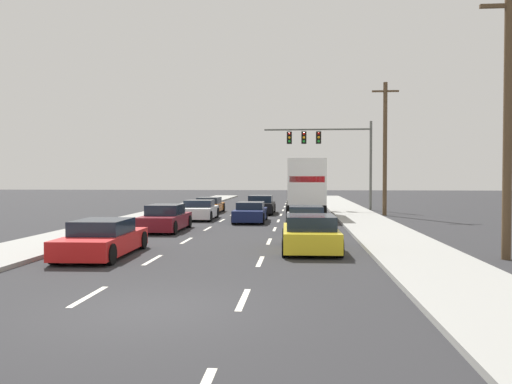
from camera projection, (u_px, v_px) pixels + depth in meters
ground_plane at (255, 216)px, 35.07m from camera, size 140.00×140.00×0.00m
sidewalk_right at (366, 222)px, 29.54m from camera, size 3.02×80.00×0.14m
sidewalk_left at (135, 220)px, 30.63m from camera, size 3.02×80.00×0.14m
lane_markings at (254, 217)px, 33.59m from camera, size 3.54×57.00×0.01m
car_orange at (209, 205)px, 38.11m from camera, size 1.86×4.02×1.13m
car_white at (199, 210)px, 31.97m from camera, size 2.09×4.23×1.20m
car_maroon at (165, 219)px, 25.18m from camera, size 1.87×4.45×1.28m
car_red at (103, 239)px, 17.12m from camera, size 2.03×4.65×1.21m
car_black at (261, 205)px, 37.05m from camera, size 1.97×4.39×1.31m
car_navy at (251, 213)px, 30.15m from camera, size 1.81×4.26×1.17m
box_truck at (305, 185)px, 34.25m from camera, size 2.58×7.98×3.74m
car_silver at (306, 219)px, 25.72m from camera, size 2.02×4.68×1.19m
car_yellow at (310, 234)px, 18.32m from camera, size 2.08×4.27×1.28m
traffic_signal_mast at (322, 143)px, 40.97m from camera, size 8.50×0.69×7.02m
utility_pole_near at (508, 120)px, 16.26m from camera, size 1.80×0.28×8.57m
utility_pole_mid at (385, 147)px, 35.16m from camera, size 1.80×0.28×9.04m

